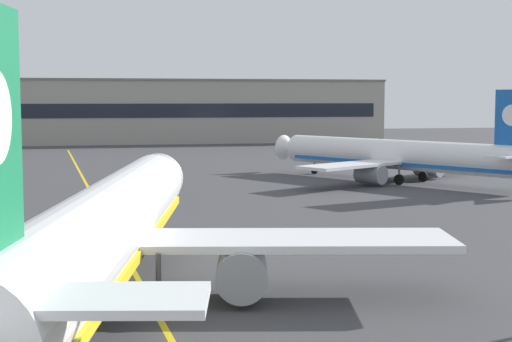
{
  "coord_description": "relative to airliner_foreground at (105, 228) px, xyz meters",
  "views": [
    {
      "loc": [
        -1.35,
        -21.6,
        9.25
      ],
      "look_at": [
        6.31,
        14.52,
        5.76
      ],
      "focal_mm": 54.18,
      "sensor_mm": 36.0,
      "label": 1
    }
  ],
  "objects": [
    {
      "name": "safety_cone_by_nose_gear",
      "position": [
        0.89,
        15.34,
        -3.11
      ],
      "size": [
        0.44,
        0.44,
        0.55
      ],
      "color": "orange",
      "rests_on": "ground"
    },
    {
      "name": "taxiway_centreline",
      "position": [
        0.87,
        16.31,
        -3.37
      ],
      "size": [
        11.71,
        179.66,
        0.01
      ],
      "primitive_type": "cube",
      "rotation": [
        0.0,
        0.0,
        0.06
      ],
      "color": "yellow",
      "rests_on": "ground"
    },
    {
      "name": "airliner_foreground",
      "position": [
        0.0,
        0.0,
        0.0
      ],
      "size": [
        32.32,
        41.23,
        11.65
      ],
      "color": "white",
      "rests_on": "ground"
    },
    {
      "name": "terminal_building",
      "position": [
        -1.64,
        125.16,
        3.2
      ],
      "size": [
        123.8,
        12.4,
        13.13
      ],
      "color": "#9E998E",
      "rests_on": "ground"
    },
    {
      "name": "airliner_background",
      "position": [
        32.64,
        44.42,
        -0.45
      ],
      "size": [
        25.79,
        32.02,
        10.08
      ],
      "color": "white",
      "rests_on": "ground"
    }
  ]
}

